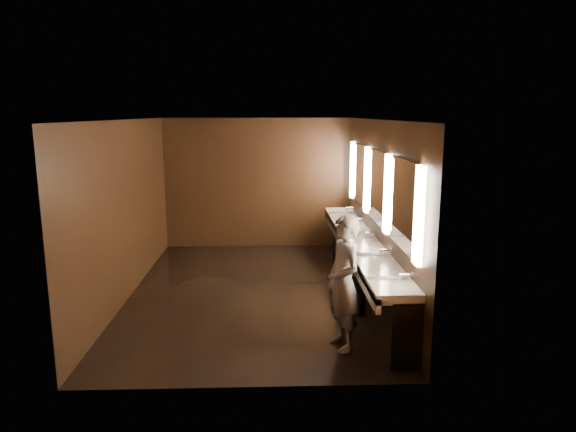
% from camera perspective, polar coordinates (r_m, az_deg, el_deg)
% --- Properties ---
extents(floor, '(6.00, 6.00, 0.00)m').
position_cam_1_polar(floor, '(8.58, -3.78, -8.41)').
color(floor, black).
rests_on(floor, ground).
extents(ceiling, '(4.00, 6.00, 0.02)m').
position_cam_1_polar(ceiling, '(8.07, -4.05, 10.64)').
color(ceiling, '#2D2D2B').
rests_on(ceiling, wall_back).
extents(wall_back, '(4.00, 0.02, 2.80)m').
position_cam_1_polar(wall_back, '(11.17, -3.43, 3.65)').
color(wall_back, black).
rests_on(wall_back, floor).
extents(wall_front, '(4.00, 0.02, 2.80)m').
position_cam_1_polar(wall_front, '(5.29, -4.94, -5.15)').
color(wall_front, black).
rests_on(wall_front, floor).
extents(wall_left, '(0.02, 6.00, 2.80)m').
position_cam_1_polar(wall_left, '(8.51, -17.49, 0.70)').
color(wall_left, black).
rests_on(wall_left, floor).
extents(wall_right, '(0.02, 6.00, 2.80)m').
position_cam_1_polar(wall_right, '(8.38, 9.88, 0.90)').
color(wall_right, black).
rests_on(wall_right, floor).
extents(sink_counter, '(0.55, 5.40, 1.01)m').
position_cam_1_polar(sink_counter, '(8.55, 8.31, -5.07)').
color(sink_counter, black).
rests_on(sink_counter, floor).
extents(mirror_band, '(0.06, 5.03, 1.15)m').
position_cam_1_polar(mirror_band, '(8.32, 9.83, 3.27)').
color(mirror_band, '#FFE1C5').
rests_on(mirror_band, wall_right).
extents(person, '(0.56, 0.71, 1.70)m').
position_cam_1_polar(person, '(6.40, 6.20, -7.39)').
color(person, '#86A7C8').
rests_on(person, floor).
extents(trash_bin, '(0.44, 0.44, 0.60)m').
position_cam_1_polar(trash_bin, '(7.74, 7.85, -8.35)').
color(trash_bin, black).
rests_on(trash_bin, floor).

